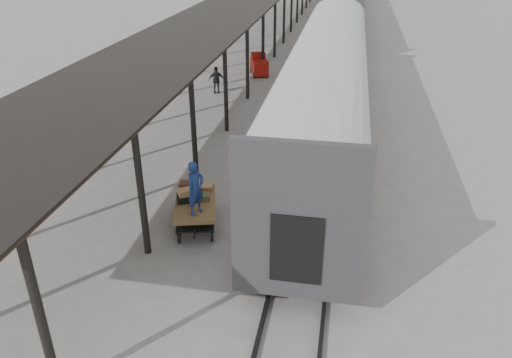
{
  "coord_description": "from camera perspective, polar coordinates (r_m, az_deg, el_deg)",
  "views": [
    {
      "loc": [
        4.0,
        -13.38,
        8.62
      ],
      "look_at": [
        1.53,
        -0.01,
        1.7
      ],
      "focal_mm": 35.0,
      "sensor_mm": 36.0,
      "label": 1
    }
  ],
  "objects": [
    {
      "name": "luggage_tug",
      "position": [
        32.81,
        0.36,
        12.86
      ],
      "size": [
        1.43,
        1.78,
        1.37
      ],
      "rotation": [
        0.0,
        0.0,
        0.37
      ],
      "color": "maroon",
      "rests_on": "ground"
    },
    {
      "name": "pedestrian",
      "position": [
        29.05,
        -4.53,
        11.2
      ],
      "size": [
        0.97,
        0.6,
        1.55
      ],
      "primitive_type": "imported",
      "rotation": [
        0.0,
        0.0,
        3.4
      ],
      "color": "black",
      "rests_on": "ground"
    },
    {
      "name": "ground",
      "position": [
        16.41,
        -5.27,
        -4.85
      ],
      "size": [
        160.0,
        160.0,
        0.0
      ],
      "primitive_type": "plane",
      "color": "slate",
      "rests_on": "ground"
    },
    {
      "name": "baggage_cart",
      "position": [
        15.94,
        -6.91,
        -3.25
      ],
      "size": [
        1.83,
        2.64,
        0.86
      ],
      "rotation": [
        0.0,
        0.0,
        0.26
      ],
      "color": "brown",
      "rests_on": "ground"
    },
    {
      "name": "rails",
      "position": [
        48.15,
        9.75,
        16.35
      ],
      "size": [
        1.54,
        150.0,
        0.12
      ],
      "color": "black",
      "rests_on": "ground"
    },
    {
      "name": "suitcase_stack",
      "position": [
        16.09,
        -7.28,
        -1.44
      ],
      "size": [
        1.19,
        1.29,
        0.43
      ],
      "rotation": [
        0.0,
        0.0,
        0.26
      ],
      "color": "#343436",
      "rests_on": "baggage_cart"
    },
    {
      "name": "train",
      "position": [
        47.55,
        9.99,
        19.42
      ],
      "size": [
        3.45,
        76.01,
        4.01
      ],
      "color": "silver",
      "rests_on": "ground"
    },
    {
      "name": "porter",
      "position": [
        14.83,
        -6.92,
        -1.07
      ],
      "size": [
        0.64,
        0.73,
        1.68
      ],
      "primitive_type": "imported",
      "rotation": [
        0.0,
        0.0,
        1.09
      ],
      "color": "navy",
      "rests_on": "baggage_cart"
    }
  ]
}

